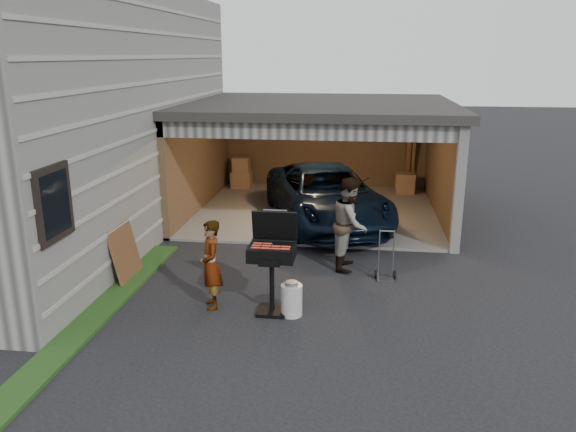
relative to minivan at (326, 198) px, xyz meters
name	(u,v)px	position (x,y,z in m)	size (l,w,h in m)	color
ground	(238,316)	(-1.06, -5.20, -0.69)	(80.00, 80.00, 0.00)	black
house	(16,114)	(-7.06, -1.20, 2.06)	(7.00, 11.00, 5.50)	#474744
groundcover_strip	(76,335)	(-3.31, -6.20, -0.66)	(0.50, 8.00, 0.06)	#193814
garage	(320,140)	(-0.30, 1.59, 1.17)	(6.80, 6.30, 2.90)	#605E59
minivan	(326,198)	(0.00, 0.00, 0.00)	(2.31, 5.00, 1.39)	black
woman	(211,265)	(-1.56, -4.92, 0.05)	(0.54, 0.36, 1.49)	#CAD7FF
man	(350,223)	(0.65, -2.80, 0.21)	(0.88, 0.69, 1.81)	#44291B
bbq_grill	(272,256)	(-0.54, -4.96, 0.28)	(0.73, 0.64, 1.63)	black
propane_tank	(292,300)	(-0.21, -5.05, -0.44)	(0.34, 0.34, 0.52)	silver
plywood_panel	(125,253)	(-3.46, -3.96, -0.17)	(0.04, 0.95, 1.06)	#4F2E1B
hand_truck	(385,270)	(1.34, -3.34, -0.51)	(0.39, 0.29, 0.95)	slate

